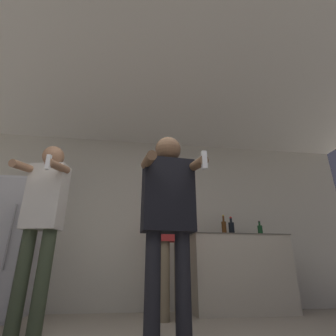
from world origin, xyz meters
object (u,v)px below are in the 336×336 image
object	(u,v)px
bottle_green_wine	(232,228)
person_spectator_back	(172,231)
bottle_amber_bourbon	(260,230)
bottle_tall_gin	(224,228)
refrigerator	(0,246)
person_woman_foreground	(168,208)
person_man_side	(43,214)

from	to	relation	value
bottle_green_wine	person_spectator_back	xyz separation A→B (m)	(-0.97, -0.51, -0.13)
bottle_green_wine	bottle_amber_bourbon	size ratio (longest dim) A/B	1.22
bottle_tall_gin	person_spectator_back	bearing A→B (deg)	-149.33
refrigerator	person_woman_foreground	distance (m)	2.47
refrigerator	person_spectator_back	distance (m)	2.15
refrigerator	person_spectator_back	xyz separation A→B (m)	(2.10, -0.41, 0.16)
bottle_green_wine	person_man_side	xyz separation A→B (m)	(-2.34, -1.01, -0.06)
bottle_green_wine	person_spectator_back	bearing A→B (deg)	-152.38
bottle_tall_gin	person_spectator_back	xyz separation A→B (m)	(-0.85, -0.51, -0.14)
refrigerator	person_spectator_back	bearing A→B (deg)	-11.08
bottle_tall_gin	person_spectator_back	world-z (taller)	person_spectator_back
refrigerator	bottle_tall_gin	world-z (taller)	refrigerator
bottle_green_wine	person_woman_foreground	size ratio (longest dim) A/B	0.17
refrigerator	bottle_green_wine	size ratio (longest dim) A/B	5.73
bottle_green_wine	person_man_side	distance (m)	2.55
bottle_tall_gin	bottle_amber_bourbon	distance (m)	0.56
bottle_tall_gin	bottle_amber_bourbon	xyz separation A→B (m)	(0.56, 0.00, -0.03)
person_spectator_back	refrigerator	bearing A→B (deg)	168.92
bottle_green_wine	person_spectator_back	world-z (taller)	person_spectator_back
bottle_amber_bourbon	person_spectator_back	size ratio (longest dim) A/B	0.14
refrigerator	bottle_amber_bourbon	distance (m)	3.53
person_man_side	person_spectator_back	distance (m)	1.47
refrigerator	person_woman_foreground	world-z (taller)	person_woman_foreground
person_woman_foreground	person_spectator_back	size ratio (longest dim) A/B	0.96
bottle_tall_gin	person_man_side	distance (m)	2.45
bottle_green_wine	person_woman_foreground	xyz separation A→B (m)	(-1.18, -1.67, -0.11)
refrigerator	bottle_amber_bourbon	xyz separation A→B (m)	(3.52, 0.09, 0.27)
person_man_side	person_spectator_back	size ratio (longest dim) A/B	1.05
bottle_amber_bourbon	person_spectator_back	distance (m)	1.50
person_woman_foreground	refrigerator	bearing A→B (deg)	140.20
person_man_side	bottle_green_wine	bearing A→B (deg)	23.42
refrigerator	bottle_green_wine	xyz separation A→B (m)	(3.07, 0.09, 0.29)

